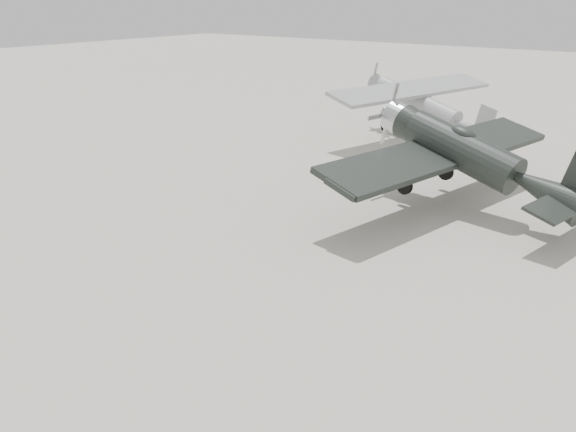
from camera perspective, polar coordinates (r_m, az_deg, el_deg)
name	(u,v)px	position (r m, az deg, el deg)	size (l,w,h in m)	color
ground	(263,254)	(17.94, -2.51, -3.92)	(160.00, 160.00, 0.00)	#ABA598
lowwing_monoplane	(472,156)	(22.07, 18.16, 5.80)	(9.02, 12.49, 4.01)	black
highwing_monoplane	(422,100)	(33.40, 13.45, 11.36)	(8.65, 12.07, 3.42)	#939598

